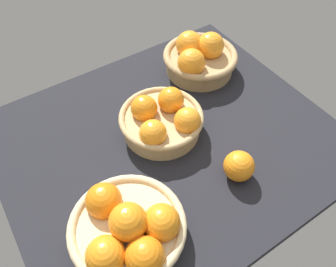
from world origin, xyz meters
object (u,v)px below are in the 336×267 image
(basket_far_right, at_px, (199,58))
(loose_orange_front_gap, at_px, (239,166))
(basket_center, at_px, (163,120))
(basket_near_left, at_px, (128,230))

(basket_far_right, relative_size, loose_orange_front_gap, 3.08)
(basket_center, bearing_deg, loose_orange_front_gap, -71.16)
(basket_far_right, height_order, loose_orange_front_gap, basket_far_right)
(basket_center, xyz_separation_m, loose_orange_front_gap, (0.07, -0.21, -0.01))
(basket_near_left, height_order, loose_orange_front_gap, basket_near_left)
(basket_far_right, bearing_deg, basket_near_left, -141.18)
(basket_far_right, bearing_deg, loose_orange_front_gap, -112.96)
(basket_center, xyz_separation_m, basket_far_right, (0.23, 0.15, 0.01))
(basket_center, distance_m, loose_orange_front_gap, 0.23)
(loose_orange_front_gap, bearing_deg, basket_center, 108.84)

